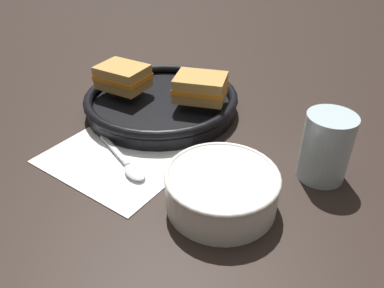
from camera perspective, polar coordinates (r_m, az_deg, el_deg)
name	(u,v)px	position (r m, az deg, el deg)	size (l,w,h in m)	color
ground_plane	(168,169)	(0.61, -3.73, -3.76)	(4.00, 4.00, 0.00)	black
napkin	(118,157)	(0.65, -11.20, -1.91)	(0.24, 0.21, 0.00)	white
soup_bowl	(222,187)	(0.53, 4.52, -6.61)	(0.16, 0.16, 0.06)	silver
spoon	(129,165)	(0.61, -9.61, -3.24)	(0.15, 0.08, 0.01)	silver
skillet	(162,102)	(0.77, -4.65, 6.44)	(0.31, 0.31, 0.04)	black
sandwich_near_left	(201,87)	(0.72, 1.31, 8.62)	(0.12, 0.10, 0.05)	#C18E47
sandwich_near_right	(123,77)	(0.78, -10.50, 10.04)	(0.10, 0.08, 0.05)	#C18E47
drinking_glass	(326,147)	(0.60, 19.71, -0.44)	(0.07, 0.07, 0.11)	silver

